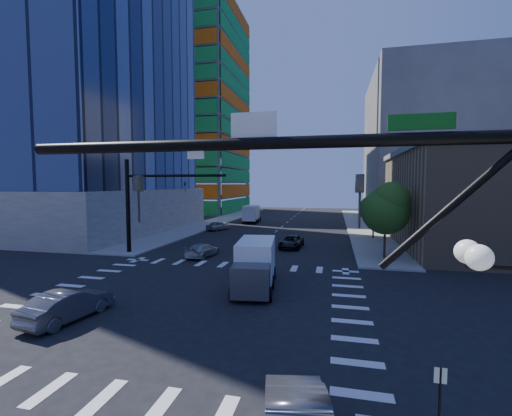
# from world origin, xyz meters

# --- Properties ---
(ground) EXTENTS (160.00, 160.00, 0.00)m
(ground) POSITION_xyz_m (0.00, 0.00, 0.00)
(ground) COLOR black
(ground) RESTS_ON ground
(road_markings) EXTENTS (20.00, 20.00, 0.01)m
(road_markings) POSITION_xyz_m (0.00, 0.00, 0.01)
(road_markings) COLOR silver
(road_markings) RESTS_ON ground
(sidewalk_ne) EXTENTS (5.00, 60.00, 0.15)m
(sidewalk_ne) POSITION_xyz_m (12.50, 40.00, 0.07)
(sidewalk_ne) COLOR gray
(sidewalk_ne) RESTS_ON ground
(sidewalk_nw) EXTENTS (5.00, 60.00, 0.15)m
(sidewalk_nw) POSITION_xyz_m (-12.50, 40.00, 0.07)
(sidewalk_nw) COLOR gray
(sidewalk_nw) RESTS_ON ground
(construction_building) EXTENTS (25.16, 34.50, 70.60)m
(construction_building) POSITION_xyz_m (-27.41, 61.93, 24.61)
(construction_building) COLOR gray
(construction_building) RESTS_ON ground
(commercial_building) EXTENTS (20.50, 22.50, 10.60)m
(commercial_building) POSITION_xyz_m (25.00, 22.00, 5.31)
(commercial_building) COLOR #917754
(commercial_building) RESTS_ON ground
(bg_building_ne) EXTENTS (24.00, 30.00, 28.00)m
(bg_building_ne) POSITION_xyz_m (27.00, 55.00, 14.00)
(bg_building_ne) COLOR #68615D
(bg_building_ne) RESTS_ON ground
(signal_mast_se) EXTENTS (10.51, 2.48, 9.00)m
(signal_mast_se) POSITION_xyz_m (10.60, -11.50, 5.01)
(signal_mast_se) COLOR black
(signal_mast_se) RESTS_ON sidewalk_se
(signal_mast_nw) EXTENTS (10.20, 0.40, 9.00)m
(signal_mast_nw) POSITION_xyz_m (-10.00, 11.50, 5.49)
(signal_mast_nw) COLOR black
(signal_mast_nw) RESTS_ON sidewalk_nw
(tree_south) EXTENTS (4.16, 4.16, 6.82)m
(tree_south) POSITION_xyz_m (12.63, 13.90, 4.69)
(tree_south) COLOR #382316
(tree_south) RESTS_ON sidewalk_ne
(tree_north) EXTENTS (3.54, 3.52, 5.78)m
(tree_north) POSITION_xyz_m (12.93, 25.90, 3.99)
(tree_north) COLOR #382316
(tree_north) RESTS_ON sidewalk_ne
(no_parking_sign) EXTENTS (0.30, 0.06, 2.20)m
(no_parking_sign) POSITION_xyz_m (10.70, -9.00, 1.38)
(no_parking_sign) COLOR black
(no_parking_sign) RESTS_ON ground
(car_nb_far) EXTENTS (2.46, 4.77, 1.29)m
(car_nb_far) POSITION_xyz_m (3.68, 17.87, 0.64)
(car_nb_far) COLOR black
(car_nb_far) RESTS_ON ground
(car_sb_near) EXTENTS (2.43, 4.55, 1.26)m
(car_sb_near) POSITION_xyz_m (-3.84, 11.60, 0.63)
(car_sb_near) COLOR #B6B6B6
(car_sb_near) RESTS_ON ground
(car_sb_mid) EXTENTS (3.03, 4.25, 1.34)m
(car_sb_mid) POSITION_xyz_m (-8.50, 29.28, 0.67)
(car_sb_mid) COLOR gray
(car_sb_mid) RESTS_ON ground
(car_sb_cross) EXTENTS (2.24, 4.81, 1.53)m
(car_sb_cross) POSITION_xyz_m (-4.78, -3.90, 0.76)
(car_sb_cross) COLOR #56555B
(car_sb_cross) RESTS_ON ground
(box_truck_near) EXTENTS (3.18, 6.07, 3.04)m
(box_truck_near) POSITION_xyz_m (3.15, 3.00, 1.35)
(box_truck_near) COLOR black
(box_truck_near) RESTS_ON ground
(box_truck_far) EXTENTS (2.83, 5.93, 3.04)m
(box_truck_far) POSITION_xyz_m (-6.02, 40.23, 1.34)
(box_truck_far) COLOR black
(box_truck_far) RESTS_ON ground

